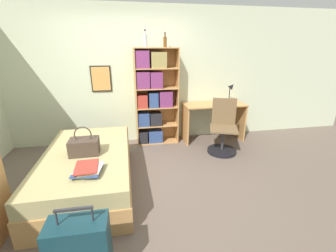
% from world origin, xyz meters
% --- Properties ---
extents(ground_plane, '(14.00, 14.00, 0.00)m').
position_xyz_m(ground_plane, '(0.00, 0.00, 0.00)').
color(ground_plane, '#66564C').
extents(wall_back, '(10.00, 0.09, 2.60)m').
position_xyz_m(wall_back, '(-0.00, 1.61, 1.30)').
color(wall_back, beige).
rests_on(wall_back, ground_plane).
extents(bed, '(1.14, 1.97, 0.51)m').
position_xyz_m(bed, '(-0.63, 0.02, 0.25)').
color(bed, tan).
rests_on(bed, ground_plane).
extents(handbag, '(0.37, 0.25, 0.38)m').
position_xyz_m(handbag, '(-0.64, -0.03, 0.62)').
color(handbag, '#47382D').
rests_on(handbag, bed).
extents(book_stack_on_bed, '(0.34, 0.36, 0.08)m').
position_xyz_m(book_stack_on_bed, '(-0.53, -0.54, 0.56)').
color(book_stack_on_bed, '#99894C').
rests_on(book_stack_on_bed, bed).
extents(bookcase, '(0.82, 0.33, 1.85)m').
position_xyz_m(bookcase, '(0.45, 1.39, 0.95)').
color(bookcase, tan).
rests_on(bookcase, ground_plane).
extents(bottle_green, '(0.08, 0.08, 0.30)m').
position_xyz_m(bottle_green, '(0.33, 1.37, 1.96)').
color(bottle_green, '#B7BCC1').
rests_on(bottle_green, bookcase).
extents(bottle_brown, '(0.06, 0.06, 0.26)m').
position_xyz_m(bottle_brown, '(0.70, 1.41, 1.95)').
color(bottle_brown, brown).
rests_on(bottle_brown, bookcase).
extents(desk, '(1.23, 0.53, 0.77)m').
position_xyz_m(desk, '(1.68, 1.30, 0.54)').
color(desk, tan).
rests_on(desk, ground_plane).
extents(desk_lamp, '(0.18, 0.13, 0.41)m').
position_xyz_m(desk_lamp, '(2.04, 1.35, 1.04)').
color(desk_lamp, black).
rests_on(desk_lamp, desk).
extents(desk_chair, '(0.62, 0.62, 0.97)m').
position_xyz_m(desk_chair, '(1.65, 0.72, 0.31)').
color(desk_chair, black).
rests_on(desk_chair, ground_plane).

